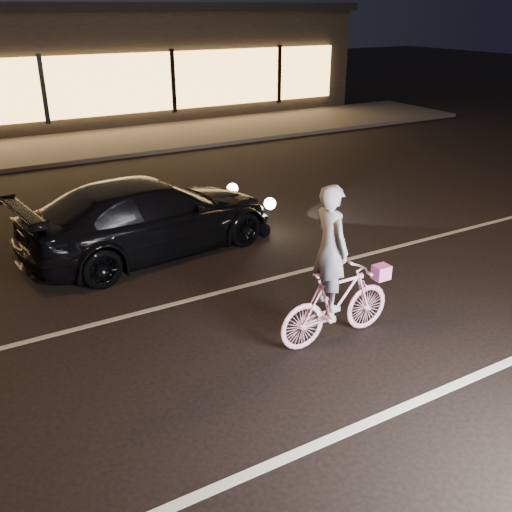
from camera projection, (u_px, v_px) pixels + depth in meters
ground at (296, 353)px, 7.30m from camera, size 90.00×90.00×0.00m
lane_stripe_near at (373, 420)px, 6.11m from camera, size 60.00×0.12×0.01m
lane_stripe_far at (225, 291)px, 8.88m from camera, size 60.00×0.10×0.01m
sidewalk at (63, 148)px, 17.59m from camera, size 30.00×4.00×0.12m
storefront at (19, 62)px, 21.48m from camera, size 25.40×8.42×4.20m
cyclist at (335, 288)px, 7.30m from camera, size 1.71×0.59×2.16m
sedan at (151, 216)px, 10.06m from camera, size 4.84×2.50×1.34m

